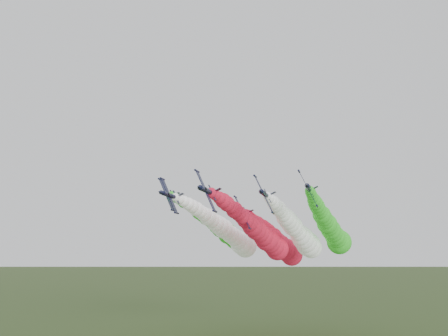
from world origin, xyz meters
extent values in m
cylinder|color=black|center=(-4.13, -12.98, 40.40)|extent=(1.45, 8.93, 1.45)
cone|color=black|center=(-4.13, -18.24, 40.40)|extent=(1.32, 1.79, 1.32)
cone|color=black|center=(-4.13, -8.11, 40.40)|extent=(1.32, 0.89, 1.32)
ellipsoid|color=black|center=(-3.77, -14.96, 40.57)|extent=(0.88, 1.87, 0.99)
cube|color=black|center=(-4.26, -13.18, 40.34)|extent=(4.11, 1.89, 8.70)
cylinder|color=black|center=(-6.26, -13.18, 44.67)|extent=(0.58, 2.58, 0.58)
cylinder|color=black|center=(-2.26, -13.18, 36.02)|extent=(0.58, 2.58, 0.58)
cube|color=black|center=(-3.09, -9.20, 40.88)|extent=(2.13, 1.49, 1.08)
cube|color=black|center=(-3.99, -9.20, 40.47)|extent=(1.67, 1.09, 3.46)
sphere|color=red|center=(-4.13, -9.50, 40.40)|extent=(2.34, 2.34, 2.34)
sphere|color=red|center=(-4.11, -6.43, 40.29)|extent=(2.51, 2.51, 2.51)
sphere|color=red|center=(-4.05, -3.36, 40.07)|extent=(3.00, 3.00, 3.00)
sphere|color=red|center=(-3.96, -0.29, 39.76)|extent=(3.73, 3.73, 3.73)
sphere|color=red|center=(-3.83, 2.79, 39.39)|extent=(3.87, 3.87, 3.87)
sphere|color=red|center=(-3.66, 5.86, 38.95)|extent=(3.54, 3.54, 3.54)
sphere|color=red|center=(-3.45, 8.93, 38.46)|extent=(4.36, 4.36, 4.36)
sphere|color=red|center=(-3.21, 12.00, 37.91)|extent=(4.09, 4.09, 4.09)
sphere|color=red|center=(-2.92, 15.08, 37.32)|extent=(4.22, 4.22, 4.22)
sphere|color=red|center=(-2.60, 18.15, 36.68)|extent=(4.82, 4.82, 4.82)
sphere|color=red|center=(-2.25, 21.22, 36.00)|extent=(5.01, 5.01, 5.01)
sphere|color=red|center=(-1.85, 24.29, 35.27)|extent=(6.02, 6.02, 6.02)
sphere|color=red|center=(-1.42, 27.36, 34.50)|extent=(6.19, 6.19, 6.19)
sphere|color=red|center=(-0.95, 30.44, 33.70)|extent=(5.86, 5.86, 5.86)
sphere|color=red|center=(-0.44, 33.51, 32.85)|extent=(6.30, 6.30, 6.30)
sphere|color=red|center=(0.11, 36.58, 31.97)|extent=(7.33, 7.33, 7.33)
sphere|color=red|center=(0.69, 39.65, 31.06)|extent=(6.72, 6.72, 6.72)
sphere|color=red|center=(1.31, 42.73, 30.10)|extent=(6.85, 6.85, 6.85)
sphere|color=red|center=(1.97, 45.80, 29.12)|extent=(7.54, 7.54, 7.54)
cylinder|color=black|center=(-17.78, 0.50, 41.59)|extent=(1.45, 8.93, 1.45)
cone|color=black|center=(-17.78, -4.76, 41.59)|extent=(1.32, 1.79, 1.32)
cone|color=black|center=(-17.78, 5.36, 41.59)|extent=(1.32, 0.89, 1.32)
ellipsoid|color=black|center=(-17.42, -1.49, 41.76)|extent=(0.88, 1.87, 0.99)
cube|color=black|center=(-17.91, 0.30, 41.53)|extent=(4.11, 1.89, 8.70)
cylinder|color=black|center=(-19.91, 0.30, 45.86)|extent=(0.58, 2.58, 0.58)
cylinder|color=black|center=(-15.91, 0.30, 37.21)|extent=(0.58, 2.58, 0.58)
cube|color=black|center=(-16.74, 4.27, 42.07)|extent=(2.13, 1.49, 1.08)
cube|color=black|center=(-17.64, 4.27, 41.66)|extent=(1.67, 1.09, 3.46)
sphere|color=white|center=(-17.78, 3.97, 41.59)|extent=(2.17, 2.17, 2.17)
sphere|color=white|center=(-17.76, 7.04, 41.48)|extent=(2.64, 2.64, 2.64)
sphere|color=white|center=(-17.70, 10.11, 41.26)|extent=(2.99, 2.99, 2.99)
sphere|color=white|center=(-17.61, 13.19, 40.95)|extent=(3.52, 3.52, 3.52)
sphere|color=white|center=(-17.47, 16.26, 40.58)|extent=(3.82, 3.82, 3.82)
sphere|color=white|center=(-17.30, 19.33, 40.14)|extent=(4.22, 4.22, 4.22)
sphere|color=white|center=(-17.10, 22.40, 39.65)|extent=(4.08, 4.08, 4.08)
sphere|color=white|center=(-16.85, 25.48, 39.10)|extent=(4.41, 4.41, 4.41)
sphere|color=white|center=(-16.57, 28.55, 38.51)|extent=(5.25, 5.25, 5.25)
sphere|color=white|center=(-16.25, 31.62, 37.87)|extent=(4.84, 4.84, 4.84)
sphere|color=white|center=(-15.89, 34.69, 37.19)|extent=(5.55, 5.55, 5.55)
sphere|color=white|center=(-15.50, 37.76, 36.46)|extent=(6.09, 6.09, 6.09)
sphere|color=white|center=(-15.07, 40.84, 35.69)|extent=(6.40, 6.40, 6.40)
sphere|color=white|center=(-14.59, 43.91, 34.89)|extent=(5.76, 5.76, 5.76)
sphere|color=white|center=(-14.09, 46.98, 34.04)|extent=(6.02, 6.02, 6.02)
sphere|color=white|center=(-13.54, 50.05, 33.16)|extent=(6.11, 6.11, 6.11)
sphere|color=white|center=(-12.96, 53.13, 32.25)|extent=(6.68, 6.68, 6.68)
sphere|color=white|center=(-12.34, 56.20, 31.29)|extent=(8.18, 8.18, 8.18)
sphere|color=white|center=(-11.68, 59.27, 30.31)|extent=(8.34, 8.34, 8.34)
cylinder|color=black|center=(5.96, -0.13, 41.02)|extent=(1.45, 8.93, 1.45)
cone|color=black|center=(5.96, -5.39, 41.02)|extent=(1.32, 1.79, 1.32)
cone|color=black|center=(5.96, 4.74, 41.02)|extent=(1.32, 0.89, 1.32)
ellipsoid|color=black|center=(6.32, -2.11, 41.19)|extent=(0.88, 1.87, 0.99)
cube|color=black|center=(5.82, -0.32, 40.96)|extent=(4.11, 1.89, 8.70)
cylinder|color=black|center=(3.82, -0.32, 45.28)|extent=(0.58, 2.58, 0.58)
cylinder|color=black|center=(7.82, -0.32, 36.63)|extent=(0.58, 2.58, 0.58)
cube|color=black|center=(6.99, 3.65, 41.50)|extent=(2.13, 1.49, 1.08)
cube|color=black|center=(6.09, 3.65, 41.08)|extent=(1.67, 1.09, 3.46)
sphere|color=white|center=(5.96, 3.35, 41.02)|extent=(2.02, 2.02, 2.02)
sphere|color=white|center=(5.98, 6.42, 40.91)|extent=(2.54, 2.54, 2.54)
sphere|color=white|center=(6.03, 9.49, 40.69)|extent=(2.86, 2.86, 2.86)
sphere|color=white|center=(6.13, 12.56, 40.38)|extent=(3.49, 3.49, 3.49)
sphere|color=white|center=(6.26, 15.64, 40.00)|extent=(3.70, 3.70, 3.70)
sphere|color=white|center=(6.43, 18.71, 39.57)|extent=(4.31, 4.31, 4.31)
sphere|color=white|center=(6.63, 21.78, 39.07)|extent=(4.01, 4.01, 4.01)
sphere|color=white|center=(6.88, 24.85, 38.53)|extent=(4.46, 4.46, 4.46)
sphere|color=white|center=(7.16, 27.93, 37.94)|extent=(5.38, 5.38, 5.38)
sphere|color=white|center=(7.48, 31.00, 37.30)|extent=(5.63, 5.63, 5.63)
sphere|color=white|center=(7.84, 34.07, 36.61)|extent=(5.77, 5.77, 5.77)
sphere|color=white|center=(8.23, 37.14, 35.89)|extent=(6.07, 6.07, 6.07)
sphere|color=white|center=(8.67, 40.22, 35.12)|extent=(5.22, 5.22, 5.22)
sphere|color=white|center=(9.14, 43.29, 34.31)|extent=(5.69, 5.69, 5.69)
sphere|color=white|center=(9.65, 46.36, 33.47)|extent=(6.65, 6.65, 6.65)
sphere|color=white|center=(10.19, 49.43, 32.59)|extent=(7.37, 7.37, 7.37)
sphere|color=white|center=(10.77, 52.50, 31.67)|extent=(7.71, 7.71, 7.71)
sphere|color=white|center=(11.40, 55.58, 30.72)|extent=(8.33, 8.33, 8.33)
sphere|color=white|center=(12.05, 58.65, 29.73)|extent=(7.52, 7.52, 7.52)
cylinder|color=black|center=(-22.71, 10.56, 43.34)|extent=(1.45, 8.93, 1.45)
cone|color=black|center=(-22.71, 5.30, 43.34)|extent=(1.32, 1.79, 1.32)
cone|color=black|center=(-22.71, 15.43, 43.34)|extent=(1.32, 0.89, 1.32)
ellipsoid|color=black|center=(-22.35, 8.58, 43.51)|extent=(0.88, 1.87, 0.99)
cube|color=black|center=(-22.85, 10.36, 43.28)|extent=(4.11, 1.89, 8.70)
cylinder|color=black|center=(-24.85, 10.36, 47.60)|extent=(0.58, 2.58, 0.58)
cylinder|color=black|center=(-20.85, 10.36, 38.95)|extent=(0.58, 2.58, 0.58)
cube|color=black|center=(-21.68, 14.33, 43.82)|extent=(2.13, 1.49, 1.08)
cube|color=black|center=(-22.58, 14.33, 43.40)|extent=(1.67, 1.09, 3.46)
sphere|color=green|center=(-22.71, 14.04, 43.34)|extent=(2.81, 2.81, 2.81)
sphere|color=green|center=(-22.69, 17.11, 43.23)|extent=(2.91, 2.91, 2.91)
sphere|color=green|center=(-22.64, 20.18, 43.00)|extent=(3.01, 3.01, 3.01)
sphere|color=green|center=(-22.54, 23.25, 42.70)|extent=(3.60, 3.60, 3.60)
sphere|color=green|center=(-22.41, 26.33, 42.32)|extent=(3.40, 3.40, 3.40)
sphere|color=green|center=(-22.24, 29.40, 41.88)|extent=(3.44, 3.44, 3.44)
sphere|color=green|center=(-22.03, 32.47, 41.39)|extent=(3.69, 3.69, 3.69)
sphere|color=green|center=(-21.79, 35.54, 40.85)|extent=(4.91, 4.91, 4.91)
sphere|color=green|center=(-21.51, 38.61, 40.25)|extent=(4.93, 4.93, 4.93)
sphere|color=green|center=(-21.19, 41.69, 39.62)|extent=(5.26, 5.26, 5.26)
sphere|color=green|center=(-20.83, 44.76, 38.93)|extent=(4.90, 4.90, 4.90)
sphere|color=green|center=(-20.43, 47.83, 38.21)|extent=(5.36, 5.36, 5.36)
sphere|color=green|center=(-20.00, 50.90, 37.44)|extent=(6.13, 6.13, 6.13)
sphere|color=green|center=(-19.53, 53.98, 36.63)|extent=(6.72, 6.72, 6.72)
sphere|color=green|center=(-19.02, 57.05, 35.79)|extent=(5.93, 5.93, 5.93)
sphere|color=green|center=(-18.48, 60.12, 34.91)|extent=(7.61, 7.61, 7.61)
sphere|color=green|center=(-17.89, 63.19, 33.99)|extent=(7.04, 7.04, 7.04)
sphere|color=green|center=(-17.27, 66.26, 33.04)|extent=(7.40, 7.40, 7.40)
sphere|color=green|center=(-16.61, 69.34, 32.05)|extent=(7.38, 7.38, 7.38)
cylinder|color=black|center=(15.57, 6.79, 43.01)|extent=(1.45, 8.93, 1.45)
cone|color=black|center=(15.57, 1.52, 43.01)|extent=(1.32, 1.79, 1.32)
cone|color=black|center=(15.57, 11.65, 43.01)|extent=(1.32, 0.89, 1.32)
ellipsoid|color=black|center=(15.93, 4.80, 43.18)|extent=(0.88, 1.87, 0.99)
cube|color=black|center=(15.43, 6.59, 42.95)|extent=(4.11, 1.89, 8.70)
cylinder|color=black|center=(13.43, 6.59, 47.27)|extent=(0.58, 2.58, 0.58)
cylinder|color=black|center=(17.43, 6.59, 38.62)|extent=(0.58, 2.58, 0.58)
cube|color=black|center=(16.61, 10.56, 43.49)|extent=(2.13, 1.49, 1.08)
cube|color=black|center=(15.70, 10.56, 43.07)|extent=(1.67, 1.09, 3.46)
sphere|color=green|center=(15.57, 10.26, 43.01)|extent=(2.36, 2.36, 2.36)
sphere|color=green|center=(15.59, 13.33, 42.90)|extent=(2.78, 2.78, 2.78)
sphere|color=green|center=(15.64, 16.40, 42.67)|extent=(2.90, 2.90, 2.90)
sphere|color=green|center=(15.74, 19.48, 42.37)|extent=(3.12, 3.12, 3.12)
sphere|color=green|center=(15.87, 22.55, 41.99)|extent=(3.77, 3.77, 3.77)
sphere|color=green|center=(16.04, 25.62, 41.56)|extent=(4.20, 4.20, 4.20)
sphere|color=green|center=(16.25, 28.69, 41.06)|extent=(4.48, 4.48, 4.48)
sphere|color=green|center=(16.49, 31.76, 40.52)|extent=(4.39, 4.39, 4.39)
sphere|color=green|center=(16.77, 34.84, 39.93)|extent=(4.44, 4.44, 4.44)
sphere|color=green|center=(17.09, 37.91, 39.29)|extent=(5.60, 5.60, 5.60)
sphere|color=green|center=(17.45, 40.98, 38.60)|extent=(5.52, 5.52, 5.52)
sphere|color=green|center=(17.85, 44.05, 37.88)|extent=(5.51, 5.51, 5.51)
sphere|color=green|center=(18.28, 47.13, 37.11)|extent=(6.58, 6.58, 6.58)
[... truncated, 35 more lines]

